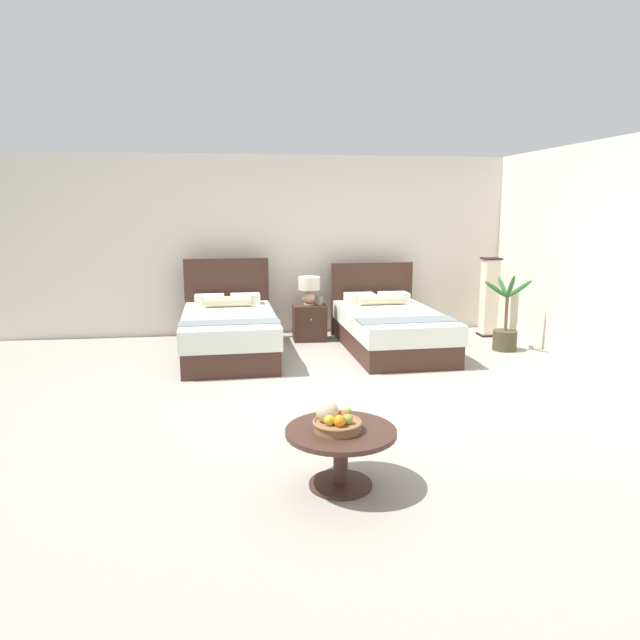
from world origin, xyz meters
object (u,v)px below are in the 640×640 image
bed_near_window (229,332)px  floor_lamp_corner (489,297)px  potted_palm (505,331)px  table_lamp (309,287)px  nightstand (309,322)px  vase (319,300)px  bed_near_corner (390,328)px  loose_apple (347,412)px  fruit_bowl (335,421)px  coffee_table (341,444)px

bed_near_window → floor_lamp_corner: bed_near_window is taller
bed_near_window → potted_palm: bed_near_window is taller
table_lamp → potted_palm: potted_palm is taller
nightstand → vase: vase is taller
bed_near_window → table_lamp: (1.16, 0.76, 0.46)m
nightstand → floor_lamp_corner: bearing=-1.9°
bed_near_corner → loose_apple: bearing=-109.5°
loose_apple → floor_lamp_corner: (2.98, 4.29, 0.13)m
bed_near_corner → floor_lamp_corner: (1.70, 0.65, 0.29)m
bed_near_window → loose_apple: bearing=-76.1°
bed_near_window → nightstand: bed_near_window is taller
vase → fruit_bowl: size_ratio=0.41×
nightstand → loose_apple: size_ratio=6.69×
fruit_bowl → bed_near_corner: bearing=69.9°
coffee_table → nightstand: bearing=85.8°
coffee_table → loose_apple: size_ratio=9.90×
fruit_bowl → potted_palm: potted_palm is taller
nightstand → fruit_bowl: (-0.39, -4.62, 0.23)m
table_lamp → potted_palm: bearing=-21.4°
potted_palm → table_lamp: bearing=158.6°
coffee_table → loose_apple: (0.08, 0.22, 0.15)m
vase → coffee_table: 4.60m
table_lamp → coffee_table: (-0.34, -4.62, -0.47)m
vase → bed_near_window: bearing=-151.6°
loose_apple → potted_palm: size_ratio=0.07×
fruit_bowl → floor_lamp_corner: 5.49m
loose_apple → floor_lamp_corner: bearing=55.2°
nightstand → fruit_bowl: 4.64m
vase → loose_apple: bearing=-95.3°
fruit_bowl → floor_lamp_corner: size_ratio=0.29×
nightstand → table_lamp: bearing=90.0°
potted_palm → bed_near_window: bearing=176.2°
nightstand → floor_lamp_corner: (2.73, -0.09, 0.33)m
coffee_table → fruit_bowl: size_ratio=2.27×
table_lamp → potted_palm: (2.58, -1.01, -0.52)m
bed_near_window → loose_apple: bed_near_window is taller
potted_palm → fruit_bowl: bearing=-129.3°
fruit_bowl → vase: bearing=83.4°
nightstand → vase: (0.14, -0.04, 0.33)m
nightstand → coffee_table: bearing=-94.2°
coffee_table → potted_palm: potted_palm is taller
table_lamp → floor_lamp_corner: size_ratio=0.35×
bed_near_corner → table_lamp: bearing=143.3°
bed_near_corner → potted_palm: bearing=-9.1°
bed_near_corner → vase: bed_near_corner is taller
bed_near_corner → coffee_table: (-1.37, -3.86, 0.01)m
loose_apple → potted_palm: 4.42m
fruit_bowl → table_lamp: bearing=85.2°
bed_near_corner → fruit_bowl: 4.12m
coffee_table → floor_lamp_corner: (3.07, 4.51, 0.28)m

